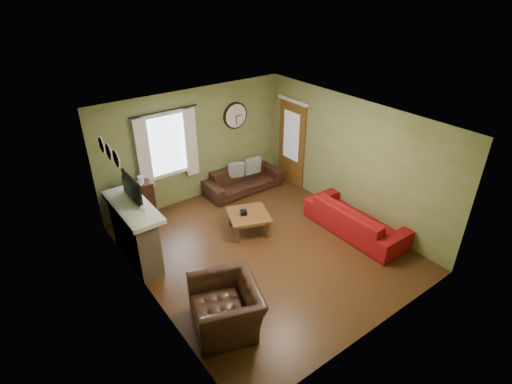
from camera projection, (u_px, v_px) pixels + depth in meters
floor at (264, 248)px, 7.86m from camera, size 4.60×5.20×0.00m
ceiling at (266, 121)px, 6.59m from camera, size 4.60×5.20×0.00m
wall_left at (144, 234)px, 6.03m from camera, size 0.00×5.20×2.60m
wall_right at (351, 159)px, 8.42m from camera, size 0.00×5.20×2.60m
wall_back at (195, 146)px, 9.05m from camera, size 4.60×0.00×2.60m
wall_front at (382, 265)px, 5.40m from camera, size 4.60×0.00×2.60m
fireplace at (135, 235)px, 7.31m from camera, size 0.40×1.40×1.10m
firebox at (147, 242)px, 7.53m from camera, size 0.04×0.60×0.55m
mantel at (132, 207)px, 7.03m from camera, size 0.58×1.60×0.08m
tv at (128, 192)px, 7.05m from camera, size 0.08×0.60×0.35m
tv_screen at (132, 188)px, 7.06m from camera, size 0.02×0.62×0.36m
medallion_left at (116, 159)px, 6.14m from camera, size 0.28×0.28×0.03m
medallion_mid at (109, 151)px, 6.38m from camera, size 0.28×0.28×0.03m
medallion_right at (102, 145)px, 6.63m from camera, size 0.28×0.28×0.03m
window_pane at (166, 145)px, 8.57m from camera, size 1.00×0.02×1.30m
curtain_rod at (164, 111)px, 8.13m from camera, size 0.03×0.03×1.50m
curtain_left at (144, 155)px, 8.24m from camera, size 0.28×0.04×1.55m
curtain_right at (191, 143)px, 8.81m from camera, size 0.28×0.04×1.55m
wall_clock at (236, 116)px, 9.34m from camera, size 0.64×0.06×0.64m
door at (292, 143)px, 9.82m from camera, size 0.05×0.90×2.10m
bookshelf at (135, 205)px, 8.39m from camera, size 0.78×0.33×0.93m
book at (132, 184)px, 8.14m from camera, size 0.18×0.24×0.02m
sofa_brown at (243, 180)px, 9.80m from camera, size 1.93×0.76×0.56m
pillow_left at (236, 170)px, 9.66m from camera, size 0.39×0.25×0.38m
pillow_right at (253, 166)px, 9.87m from camera, size 0.42×0.16×0.41m
sofa_red at (356, 219)px, 8.19m from camera, size 0.86×2.19×0.64m
armchair at (226, 307)px, 6.00m from camera, size 1.29×1.37×0.73m
coffee_table at (249, 222)px, 8.26m from camera, size 1.03×1.03×0.43m
tissue_box at (244, 216)px, 8.14m from camera, size 0.16×0.16×0.10m
wine_glass_a at (145, 213)px, 6.59m from camera, size 0.06×0.06×0.18m
wine_glass_b at (142, 211)px, 6.65m from camera, size 0.07×0.07×0.20m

